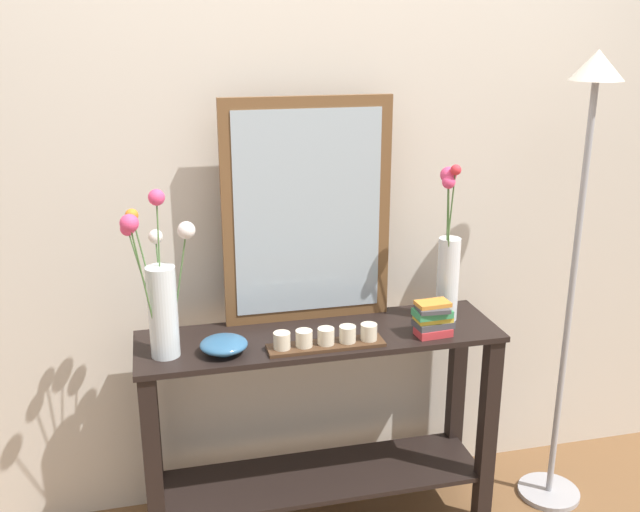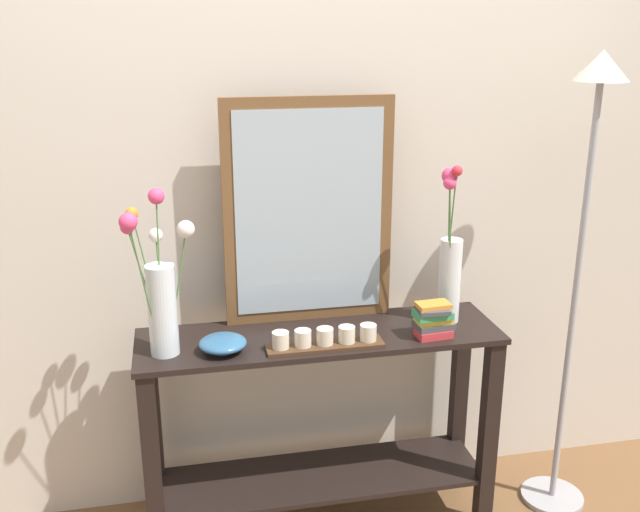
{
  "view_description": "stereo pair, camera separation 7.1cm",
  "coord_description": "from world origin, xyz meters",
  "px_view_note": "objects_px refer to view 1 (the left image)",
  "views": [
    {
      "loc": [
        -0.53,
        -2.22,
        1.79
      ],
      "look_at": [
        0.0,
        0.0,
        1.06
      ],
      "focal_mm": 40.33,
      "sensor_mm": 36.0,
      "label": 1
    },
    {
      "loc": [
        -0.46,
        -2.23,
        1.79
      ],
      "look_at": [
        0.0,
        0.0,
        1.06
      ],
      "focal_mm": 40.33,
      "sensor_mm": 36.0,
      "label": 2
    }
  ],
  "objects_px": {
    "book_stack": "(433,318)",
    "floor_lamp": "(580,214)",
    "tall_vase_left": "(161,293)",
    "candle_tray": "(326,339)",
    "mirror_leaning": "(307,212)",
    "decorative_bowl": "(224,345)",
    "console_table": "(320,412)",
    "vase_right": "(448,265)"
  },
  "relations": [
    {
      "from": "book_stack",
      "to": "floor_lamp",
      "type": "distance_m",
      "value": 0.64
    },
    {
      "from": "tall_vase_left",
      "to": "book_stack",
      "type": "height_order",
      "value": "tall_vase_left"
    },
    {
      "from": "tall_vase_left",
      "to": "floor_lamp",
      "type": "relative_size",
      "value": 0.32
    },
    {
      "from": "candle_tray",
      "to": "floor_lamp",
      "type": "xyz_separation_m",
      "value": [
        0.93,
        0.05,
        0.36
      ]
    },
    {
      "from": "mirror_leaning",
      "to": "decorative_bowl",
      "type": "distance_m",
      "value": 0.54
    },
    {
      "from": "tall_vase_left",
      "to": "decorative_bowl",
      "type": "relative_size",
      "value": 3.49
    },
    {
      "from": "console_table",
      "to": "vase_right",
      "type": "bearing_deg",
      "value": 2.08
    },
    {
      "from": "vase_right",
      "to": "decorative_bowl",
      "type": "bearing_deg",
      "value": -173.42
    },
    {
      "from": "console_table",
      "to": "vase_right",
      "type": "distance_m",
      "value": 0.7
    },
    {
      "from": "mirror_leaning",
      "to": "tall_vase_left",
      "type": "xyz_separation_m",
      "value": [
        -0.52,
        -0.19,
        -0.18
      ]
    },
    {
      "from": "book_stack",
      "to": "floor_lamp",
      "type": "height_order",
      "value": "floor_lamp"
    },
    {
      "from": "mirror_leaning",
      "to": "book_stack",
      "type": "bearing_deg",
      "value": -32.33
    },
    {
      "from": "mirror_leaning",
      "to": "decorative_bowl",
      "type": "height_order",
      "value": "mirror_leaning"
    },
    {
      "from": "mirror_leaning",
      "to": "candle_tray",
      "type": "distance_m",
      "value": 0.45
    },
    {
      "from": "mirror_leaning",
      "to": "floor_lamp",
      "type": "bearing_deg",
      "value": -12.16
    },
    {
      "from": "console_table",
      "to": "candle_tray",
      "type": "bearing_deg",
      "value": -93.12
    },
    {
      "from": "mirror_leaning",
      "to": "floor_lamp",
      "type": "xyz_separation_m",
      "value": [
        0.94,
        -0.2,
        -0.01
      ]
    },
    {
      "from": "console_table",
      "to": "tall_vase_left",
      "type": "height_order",
      "value": "tall_vase_left"
    },
    {
      "from": "book_stack",
      "to": "floor_lamp",
      "type": "bearing_deg",
      "value": 4.27
    },
    {
      "from": "tall_vase_left",
      "to": "book_stack",
      "type": "distance_m",
      "value": 0.92
    },
    {
      "from": "floor_lamp",
      "to": "candle_tray",
      "type": "bearing_deg",
      "value": -176.73
    },
    {
      "from": "vase_right",
      "to": "decorative_bowl",
      "type": "relative_size",
      "value": 3.72
    },
    {
      "from": "console_table",
      "to": "tall_vase_left",
      "type": "distance_m",
      "value": 0.74
    },
    {
      "from": "console_table",
      "to": "tall_vase_left",
      "type": "xyz_separation_m",
      "value": [
        -0.53,
        -0.05,
        0.52
      ]
    },
    {
      "from": "tall_vase_left",
      "to": "candle_tray",
      "type": "distance_m",
      "value": 0.56
    },
    {
      "from": "mirror_leaning",
      "to": "decorative_bowl",
      "type": "bearing_deg",
      "value": -145.93
    },
    {
      "from": "mirror_leaning",
      "to": "book_stack",
      "type": "xyz_separation_m",
      "value": [
        0.38,
        -0.24,
        -0.34
      ]
    },
    {
      "from": "decorative_bowl",
      "to": "floor_lamp",
      "type": "bearing_deg",
      "value": 0.95
    },
    {
      "from": "console_table",
      "to": "candle_tray",
      "type": "relative_size",
      "value": 3.21
    },
    {
      "from": "tall_vase_left",
      "to": "candle_tray",
      "type": "bearing_deg",
      "value": -6.76
    },
    {
      "from": "candle_tray",
      "to": "floor_lamp",
      "type": "height_order",
      "value": "floor_lamp"
    },
    {
      "from": "vase_right",
      "to": "decorative_bowl",
      "type": "xyz_separation_m",
      "value": [
        -0.81,
        -0.09,
        -0.18
      ]
    },
    {
      "from": "decorative_bowl",
      "to": "floor_lamp",
      "type": "distance_m",
      "value": 1.32
    },
    {
      "from": "console_table",
      "to": "mirror_leaning",
      "type": "relative_size",
      "value": 1.58
    },
    {
      "from": "mirror_leaning",
      "to": "book_stack",
      "type": "distance_m",
      "value": 0.57
    },
    {
      "from": "mirror_leaning",
      "to": "vase_right",
      "type": "distance_m",
      "value": 0.53
    },
    {
      "from": "mirror_leaning",
      "to": "floor_lamp",
      "type": "height_order",
      "value": "floor_lamp"
    },
    {
      "from": "console_table",
      "to": "candle_tray",
      "type": "xyz_separation_m",
      "value": [
        -0.01,
        -0.11,
        0.34
      ]
    },
    {
      "from": "tall_vase_left",
      "to": "candle_tray",
      "type": "xyz_separation_m",
      "value": [
        0.52,
        -0.06,
        -0.19
      ]
    },
    {
      "from": "console_table",
      "to": "candle_tray",
      "type": "distance_m",
      "value": 0.35
    },
    {
      "from": "decorative_bowl",
      "to": "floor_lamp",
      "type": "height_order",
      "value": "floor_lamp"
    },
    {
      "from": "vase_right",
      "to": "book_stack",
      "type": "height_order",
      "value": "vase_right"
    }
  ]
}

